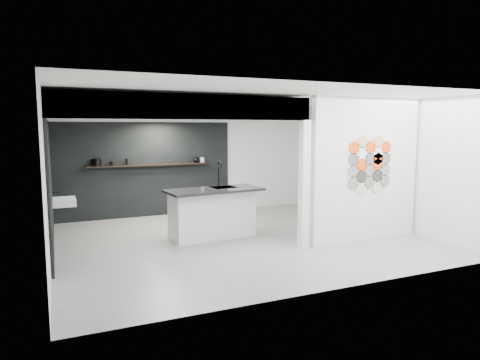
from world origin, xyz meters
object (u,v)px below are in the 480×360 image
(wall_basin, at_px, (64,202))
(kitchen_island, at_px, (213,212))
(kettle, at_px, (196,160))
(glass_vase, at_px, (202,160))
(stockpot, at_px, (97,162))
(utensil_cup, at_px, (111,163))
(glass_bowl, at_px, (202,161))
(bottle_dark, at_px, (127,162))
(partition_panel, at_px, (366,169))

(wall_basin, distance_m, kitchen_island, 2.81)
(kettle, bearing_deg, glass_vase, 18.47)
(stockpot, height_order, utensil_cup, stockpot)
(kitchen_island, bearing_deg, wall_basin, 164.64)
(glass_bowl, bearing_deg, glass_vase, 0.00)
(glass_bowl, distance_m, utensil_cup, 2.28)
(kitchen_island, distance_m, bottle_dark, 2.98)
(stockpot, distance_m, kettle, 2.45)
(kitchen_island, distance_m, glass_vase, 2.77)
(stockpot, bearing_deg, kettle, 0.00)
(kitchen_island, height_order, bottle_dark, kitchen_island)
(partition_panel, relative_size, utensil_cup, 28.96)
(kitchen_island, height_order, glass_bowl, kitchen_island)
(glass_bowl, bearing_deg, kitchen_island, -104.23)
(kitchen_island, distance_m, utensil_cup, 3.15)
(partition_panel, distance_m, kitchen_island, 3.15)
(wall_basin, height_order, utensil_cup, utensil_cup)
(partition_panel, xyz_separation_m, bottle_dark, (-4.00, 3.87, -0.00))
(glass_bowl, distance_m, bottle_dark, 1.92)
(glass_bowl, relative_size, utensil_cup, 1.32)
(stockpot, xyz_separation_m, glass_vase, (2.61, 0.00, -0.02))
(partition_panel, height_order, glass_vase, partition_panel)
(bottle_dark, height_order, utensil_cup, bottle_dark)
(kettle, relative_size, glass_bowl, 1.29)
(kettle, xyz_separation_m, glass_vase, (0.16, 0.00, -0.00))
(glass_bowl, bearing_deg, kettle, 180.00)
(glass_vase, bearing_deg, stockpot, 180.00)
(wall_basin, xyz_separation_m, kettle, (3.23, 2.07, 0.54))
(bottle_dark, bearing_deg, kitchen_island, -63.45)
(kettle, bearing_deg, glass_bowl, 18.47)
(glass_bowl, bearing_deg, partition_panel, -61.77)
(wall_basin, distance_m, utensil_cup, 2.40)
(stockpot, bearing_deg, glass_vase, 0.00)
(partition_panel, height_order, kitchen_island, partition_panel)
(utensil_cup, bearing_deg, partition_panel, -41.59)
(kettle, distance_m, utensil_cup, 2.12)
(kettle, bearing_deg, utensil_cup, -161.53)
(wall_basin, bearing_deg, glass_bowl, 31.35)
(wall_basin, xyz_separation_m, glass_vase, (3.39, 2.07, 0.54))
(partition_panel, bearing_deg, glass_bowl, 118.23)
(kettle, height_order, bottle_dark, bottle_dark)
(utensil_cup, bearing_deg, stockpot, 180.00)
(wall_basin, relative_size, kettle, 3.64)
(partition_panel, height_order, wall_basin, partition_panel)
(wall_basin, bearing_deg, stockpot, 69.32)
(stockpot, height_order, glass_vase, stockpot)
(kitchen_island, height_order, stockpot, kitchen_island)
(kitchen_island, xyz_separation_m, bottle_dark, (-1.27, 2.55, 0.88))
(kettle, distance_m, glass_vase, 0.16)
(stockpot, bearing_deg, glass_bowl, 0.00)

